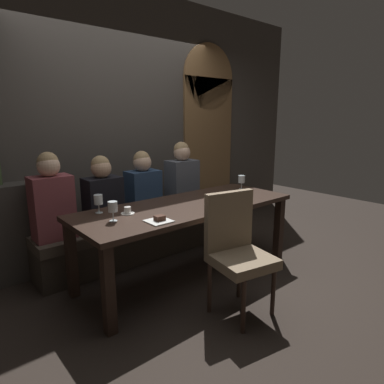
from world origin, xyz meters
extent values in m
plane|color=black|center=(0.00, 0.00, 0.00)|extent=(9.00, 9.00, 0.00)
cube|color=#423D38|center=(0.00, 1.22, 1.50)|extent=(6.00, 0.12, 3.00)
cube|color=brown|center=(1.35, 1.15, 1.05)|extent=(0.90, 0.05, 2.10)
cylinder|color=brown|center=(1.35, 1.15, 2.10)|extent=(0.90, 0.05, 0.90)
cube|color=black|center=(-1.03, -0.35, 0.35)|extent=(0.08, 0.08, 0.69)
cube|color=black|center=(1.03, -0.35, 0.35)|extent=(0.08, 0.08, 0.69)
cube|color=black|center=(-1.03, 0.35, 0.35)|extent=(0.08, 0.08, 0.69)
cube|color=black|center=(1.03, 0.35, 0.35)|extent=(0.08, 0.08, 0.69)
cube|color=#302119|center=(0.00, 0.00, 0.72)|extent=(2.20, 0.84, 0.04)
cube|color=#312A23|center=(0.00, 0.70, 0.17)|extent=(2.50, 0.40, 0.35)
cube|color=#473D33|center=(0.00, 0.70, 0.40)|extent=(2.50, 0.44, 0.10)
cylinder|color=#302119|center=(-0.28, -0.98, 0.21)|extent=(0.04, 0.04, 0.42)
cylinder|color=#302119|center=(0.08, -0.98, 0.21)|extent=(0.04, 0.04, 0.42)
cylinder|color=#302119|center=(-0.28, -0.62, 0.21)|extent=(0.04, 0.04, 0.42)
cylinder|color=#302119|center=(0.08, -0.62, 0.21)|extent=(0.04, 0.04, 0.42)
cube|color=#7F6B51|center=(-0.10, -0.80, 0.46)|extent=(0.52, 0.52, 0.08)
cube|color=#7F6B51|center=(-0.07, -0.61, 0.74)|extent=(0.44, 0.14, 0.48)
cube|color=brown|center=(-1.04, 0.69, 0.75)|extent=(0.36, 0.24, 0.59)
sphere|color=#DBB293|center=(-1.04, 0.69, 1.14)|extent=(0.20, 0.20, 0.20)
sphere|color=#9E7F56|center=(-1.04, 0.70, 1.17)|extent=(0.18, 0.18, 0.18)
cube|color=black|center=(-0.55, 0.68, 0.71)|extent=(0.36, 0.24, 0.52)
sphere|color=tan|center=(-0.55, 0.68, 1.07)|extent=(0.20, 0.20, 0.20)
sphere|color=#9E7F56|center=(-0.55, 0.69, 1.10)|extent=(0.18, 0.18, 0.18)
cube|color=navy|center=(-0.04, 0.72, 0.72)|extent=(0.36, 0.24, 0.53)
sphere|color=#DBB293|center=(-0.04, 0.72, 1.08)|extent=(0.20, 0.20, 0.20)
sphere|color=#9E7F56|center=(-0.04, 0.73, 1.11)|extent=(0.18, 0.18, 0.18)
cube|color=#4C515B|center=(0.48, 0.68, 0.76)|extent=(0.36, 0.24, 0.61)
sphere|color=#DBB293|center=(0.48, 0.68, 1.15)|extent=(0.20, 0.20, 0.20)
sphere|color=#9E7F56|center=(0.48, 0.69, 1.19)|extent=(0.18, 0.18, 0.18)
cylinder|color=silver|center=(0.91, 0.11, 0.74)|extent=(0.06, 0.06, 0.00)
cylinder|color=silver|center=(0.91, 0.11, 0.78)|extent=(0.01, 0.01, 0.07)
cylinder|color=silver|center=(0.91, 0.11, 0.86)|extent=(0.08, 0.08, 0.08)
cylinder|color=maroon|center=(0.91, 0.11, 0.84)|extent=(0.07, 0.07, 0.03)
cylinder|color=silver|center=(-0.78, 0.28, 0.74)|extent=(0.06, 0.06, 0.00)
cylinder|color=silver|center=(-0.78, 0.28, 0.78)|extent=(0.01, 0.01, 0.07)
cylinder|color=silver|center=(-0.78, 0.28, 0.86)|extent=(0.08, 0.08, 0.08)
cylinder|color=silver|center=(-0.79, -0.02, 0.74)|extent=(0.06, 0.06, 0.00)
cylinder|color=silver|center=(-0.79, -0.02, 0.78)|extent=(0.01, 0.01, 0.07)
cylinder|color=silver|center=(-0.79, -0.02, 0.86)|extent=(0.08, 0.08, 0.08)
cylinder|color=maroon|center=(-0.79, -0.02, 0.84)|extent=(0.07, 0.07, 0.04)
cylinder|color=white|center=(-0.60, 0.09, 0.74)|extent=(0.12, 0.12, 0.01)
cylinder|color=white|center=(-0.60, 0.09, 0.78)|extent=(0.06, 0.06, 0.06)
cylinder|color=brown|center=(-0.60, 0.09, 0.80)|extent=(0.05, 0.05, 0.01)
cube|color=white|center=(-0.53, -0.27, 0.74)|extent=(0.19, 0.19, 0.01)
cube|color=#381E14|center=(-0.52, -0.27, 0.77)|extent=(0.08, 0.06, 0.04)
cube|color=silver|center=(0.53, 0.03, 0.74)|extent=(0.13, 0.12, 0.01)
camera|label=1|loc=(-1.98, -2.39, 1.57)|focal=31.11mm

